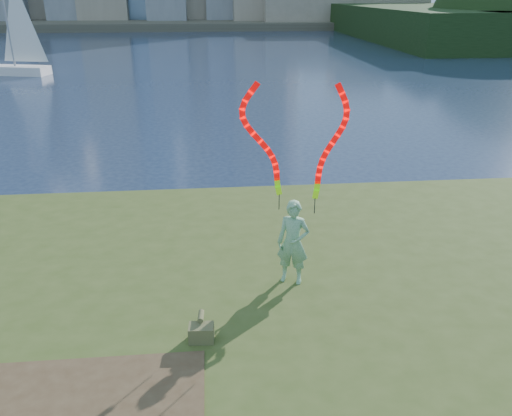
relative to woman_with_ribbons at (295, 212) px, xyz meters
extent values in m
plane|color=#1A2842|center=(-1.07, -0.21, -2.21)|extent=(320.00, 320.00, 0.00)
cube|color=#3B4B1B|center=(-1.07, -2.41, -1.81)|extent=(17.00, 15.00, 0.30)
cube|color=#3B4B1B|center=(-1.07, -2.21, -1.56)|extent=(14.00, 12.00, 0.30)
cube|color=#464133|center=(-1.07, 94.79, -1.61)|extent=(320.00, 40.00, 1.20)
imported|color=#1A6828|center=(-0.02, -0.03, -0.60)|extent=(0.69, 0.58, 1.62)
cylinder|color=black|center=(-0.26, 0.18, 0.14)|extent=(0.02, 0.02, 0.30)
cylinder|color=black|center=(0.34, -0.05, 0.14)|extent=(0.02, 0.02, 0.30)
cube|color=brown|center=(-1.71, -1.64, -1.27)|extent=(0.40, 0.28, 0.28)
cylinder|color=brown|center=(-1.71, -1.45, -1.09)|extent=(0.11, 0.26, 0.09)
cube|color=white|center=(-15.95, 32.37, -1.91)|extent=(5.23, 2.81, 0.70)
cylinder|color=gray|center=(-15.95, 32.37, 1.98)|extent=(0.14, 0.14, 7.59)
camera|label=1|loc=(-1.46, -8.04, 3.63)|focal=35.00mm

